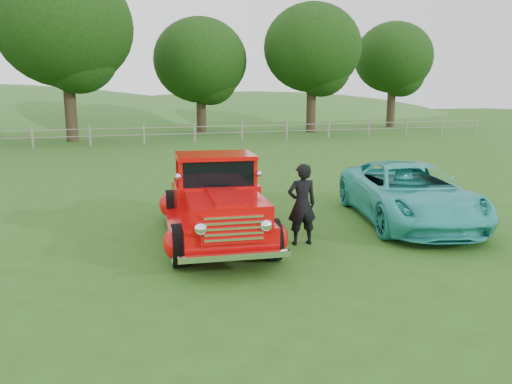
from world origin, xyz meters
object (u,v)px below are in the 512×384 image
object	(u,v)px
tree_mid_east	(312,48)
tree_near_east	(200,61)
teal_sedan	(409,193)
tree_near_west	(65,26)
red_pickup	(215,201)
tree_far_east	(393,58)
man	(302,204)

from	to	relation	value
tree_mid_east	tree_near_east	bearing A→B (deg)	165.96
tree_near_east	teal_sedan	distance (m)	27.56
tree_near_west	teal_sedan	distance (m)	25.20
teal_sedan	tree_near_east	bearing A→B (deg)	102.04
tree_near_west	teal_sedan	size ratio (longest dim) A/B	2.13
tree_near_west	red_pickup	bearing A→B (deg)	-82.04
tree_far_east	teal_sedan	bearing A→B (deg)	-122.84
tree_near_west	tree_mid_east	world-z (taller)	tree_near_west
tree_far_east	tree_near_east	bearing A→B (deg)	-176.63
tree_near_west	man	xyz separation A→B (m)	(4.76, -23.98, -5.99)
tree_mid_east	tree_far_east	size ratio (longest dim) A/B	1.07
tree_far_east	teal_sedan	size ratio (longest dim) A/B	1.81
tree_near_west	tree_far_east	bearing A→B (deg)	10.89
tree_near_east	tree_mid_east	size ratio (longest dim) A/B	0.88
tree_near_west	tree_near_east	world-z (taller)	tree_near_west
tree_near_east	man	world-z (taller)	tree_near_east
tree_near_west	teal_sedan	world-z (taller)	tree_near_west
tree_near_west	tree_near_east	xyz separation A→B (m)	(9.00, 4.00, -1.55)
teal_sedan	man	size ratio (longest dim) A/B	3.02
teal_sedan	red_pickup	bearing A→B (deg)	-166.26
tree_near_east	man	size ratio (longest dim) A/B	5.13
tree_mid_east	tree_far_east	distance (m)	9.49
tree_near_east	tree_far_east	xyz separation A→B (m)	(17.00, 1.00, 0.61)
tree_mid_east	man	size ratio (longest dim) A/B	5.82
tree_near_west	tree_far_east	size ratio (longest dim) A/B	1.18
tree_near_west	tree_far_east	distance (m)	26.49
tree_near_west	red_pickup	size ratio (longest dim) A/B	2.02
red_pickup	tree_near_west	bearing A→B (deg)	104.77
tree_mid_east	tree_far_east	xyz separation A→B (m)	(9.00, 3.00, -0.31)
tree_near_west	teal_sedan	bearing A→B (deg)	-71.31
tree_mid_east	red_pickup	xyz separation A→B (m)	(-13.77, -25.09, -5.38)
tree_far_east	red_pickup	xyz separation A→B (m)	(-22.77, -28.09, -5.06)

